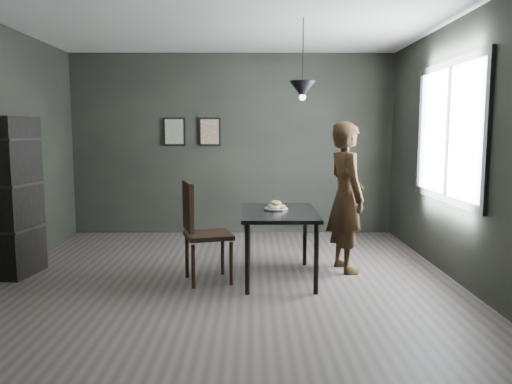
{
  "coord_description": "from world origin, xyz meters",
  "views": [
    {
      "loc": [
        0.31,
        -5.33,
        1.61
      ],
      "look_at": [
        0.35,
        0.05,
        0.95
      ],
      "focal_mm": 35.0,
      "sensor_mm": 36.0,
      "label": 1
    }
  ],
  "objects_px": {
    "pendant_lamp": "(303,90)",
    "woman": "(346,197)",
    "white_plate": "(276,209)",
    "cafe_table": "(279,218)",
    "wood_chair": "(199,225)",
    "shelf_unit": "(15,197)"
  },
  "relations": [
    {
      "from": "pendant_lamp",
      "to": "woman",
      "type": "bearing_deg",
      "value": 22.3
    },
    {
      "from": "white_plate",
      "to": "pendant_lamp",
      "type": "distance_m",
      "value": 1.33
    },
    {
      "from": "white_plate",
      "to": "pendant_lamp",
      "type": "relative_size",
      "value": 0.27
    },
    {
      "from": "cafe_table",
      "to": "wood_chair",
      "type": "bearing_deg",
      "value": -171.39
    },
    {
      "from": "white_plate",
      "to": "shelf_unit",
      "type": "height_order",
      "value": "shelf_unit"
    },
    {
      "from": "woman",
      "to": "pendant_lamp",
      "type": "xyz_separation_m",
      "value": [
        -0.54,
        -0.22,
        1.19
      ]
    },
    {
      "from": "woman",
      "to": "shelf_unit",
      "type": "relative_size",
      "value": 0.97
    },
    {
      "from": "white_plate",
      "to": "shelf_unit",
      "type": "distance_m",
      "value": 2.89
    },
    {
      "from": "woman",
      "to": "shelf_unit",
      "type": "xyz_separation_m",
      "value": [
        -3.71,
        -0.15,
        0.02
      ]
    },
    {
      "from": "pendant_lamp",
      "to": "cafe_table",
      "type": "bearing_deg",
      "value": -158.2
    },
    {
      "from": "wood_chair",
      "to": "shelf_unit",
      "type": "distance_m",
      "value": 2.1
    },
    {
      "from": "wood_chair",
      "to": "shelf_unit",
      "type": "height_order",
      "value": "shelf_unit"
    },
    {
      "from": "shelf_unit",
      "to": "pendant_lamp",
      "type": "distance_m",
      "value": 3.38
    },
    {
      "from": "cafe_table",
      "to": "wood_chair",
      "type": "relative_size",
      "value": 1.11
    },
    {
      "from": "shelf_unit",
      "to": "pendant_lamp",
      "type": "height_order",
      "value": "pendant_lamp"
    },
    {
      "from": "wood_chair",
      "to": "cafe_table",
      "type": "bearing_deg",
      "value": -7.86
    },
    {
      "from": "cafe_table",
      "to": "white_plate",
      "type": "relative_size",
      "value": 5.22
    },
    {
      "from": "woman",
      "to": "pendant_lamp",
      "type": "distance_m",
      "value": 1.32
    },
    {
      "from": "pendant_lamp",
      "to": "shelf_unit",
      "type": "bearing_deg",
      "value": 178.78
    },
    {
      "from": "woman",
      "to": "wood_chair",
      "type": "distance_m",
      "value": 1.72
    },
    {
      "from": "woman",
      "to": "shelf_unit",
      "type": "bearing_deg",
      "value": 78.45
    },
    {
      "from": "cafe_table",
      "to": "white_plate",
      "type": "bearing_deg",
      "value": 112.1
    }
  ]
}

